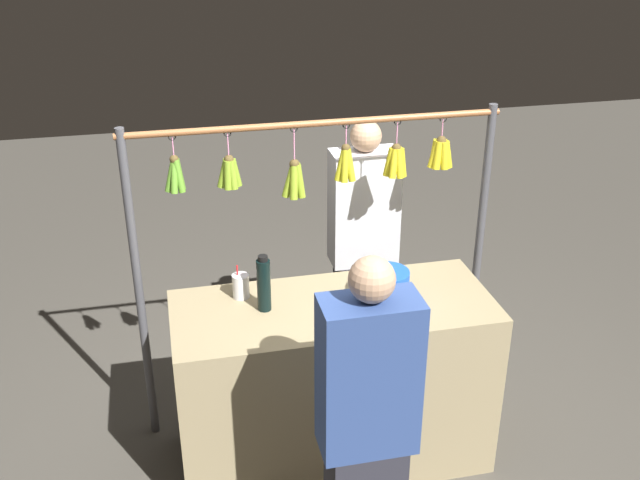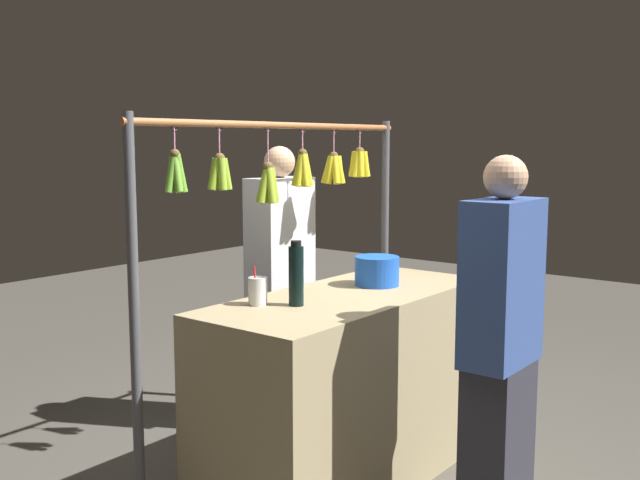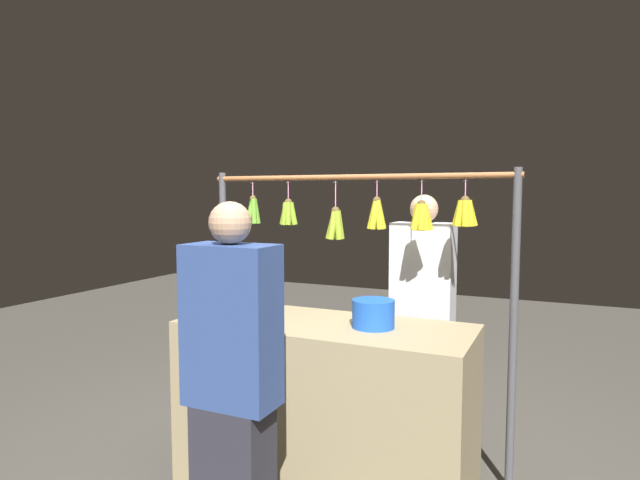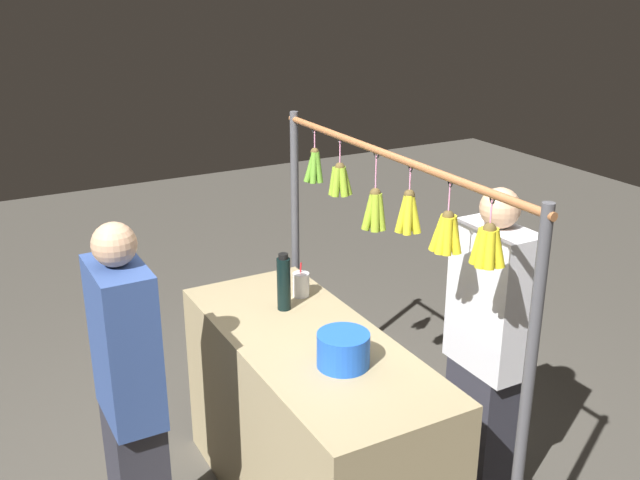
{
  "view_description": "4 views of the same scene",
  "coord_description": "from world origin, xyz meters",
  "px_view_note": "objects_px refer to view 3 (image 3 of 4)",
  "views": [
    {
      "loc": [
        0.73,
        2.96,
        2.72
      ],
      "look_at": [
        0.07,
        0.0,
        1.26
      ],
      "focal_mm": 41.6,
      "sensor_mm": 36.0,
      "label": 1
    },
    {
      "loc": [
        2.73,
        1.98,
        1.61
      ],
      "look_at": [
        0.21,
        0.0,
        1.18
      ],
      "focal_mm": 41.61,
      "sensor_mm": 36.0,
      "label": 2
    },
    {
      "loc": [
        -1.15,
        2.57,
        1.59
      ],
      "look_at": [
        0.03,
        0.0,
        1.35
      ],
      "focal_mm": 30.41,
      "sensor_mm": 36.0,
      "label": 3
    },
    {
      "loc": [
        -2.53,
        1.33,
        2.44
      ],
      "look_at": [
        -0.09,
        0.0,
        1.4
      ],
      "focal_mm": 41.11,
      "sensor_mm": 36.0,
      "label": 4
    }
  ],
  "objects_px": {
    "blue_bucket": "(373,314)",
    "vendor_person": "(422,323)",
    "water_bottle": "(274,292)",
    "customer_person": "(233,397)",
    "drink_cup": "(272,299)"
  },
  "relations": [
    {
      "from": "customer_person",
      "to": "water_bottle",
      "type": "bearing_deg",
      "value": -71.86
    },
    {
      "from": "water_bottle",
      "to": "customer_person",
      "type": "relative_size",
      "value": 0.18
    },
    {
      "from": "water_bottle",
      "to": "blue_bucket",
      "type": "relative_size",
      "value": 1.3
    },
    {
      "from": "blue_bucket",
      "to": "vendor_person",
      "type": "xyz_separation_m",
      "value": [
        -0.08,
        -0.7,
        -0.2
      ]
    },
    {
      "from": "blue_bucket",
      "to": "vendor_person",
      "type": "height_order",
      "value": "vendor_person"
    },
    {
      "from": "vendor_person",
      "to": "customer_person",
      "type": "distance_m",
      "value": 1.56
    },
    {
      "from": "blue_bucket",
      "to": "drink_cup",
      "type": "bearing_deg",
      "value": -13.17
    },
    {
      "from": "drink_cup",
      "to": "blue_bucket",
      "type": "bearing_deg",
      "value": 166.83
    },
    {
      "from": "water_bottle",
      "to": "vendor_person",
      "type": "distance_m",
      "value": 0.99
    },
    {
      "from": "blue_bucket",
      "to": "drink_cup",
      "type": "relative_size",
      "value": 1.27
    },
    {
      "from": "drink_cup",
      "to": "customer_person",
      "type": "relative_size",
      "value": 0.11
    },
    {
      "from": "water_bottle",
      "to": "vendor_person",
      "type": "height_order",
      "value": "vendor_person"
    },
    {
      "from": "vendor_person",
      "to": "customer_person",
      "type": "height_order",
      "value": "vendor_person"
    },
    {
      "from": "drink_cup",
      "to": "vendor_person",
      "type": "height_order",
      "value": "vendor_person"
    },
    {
      "from": "vendor_person",
      "to": "water_bottle",
      "type": "bearing_deg",
      "value": 45.31
    }
  ]
}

